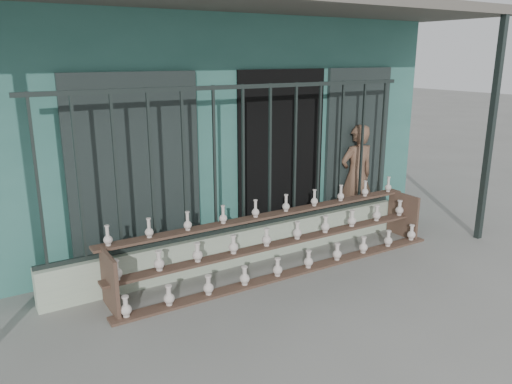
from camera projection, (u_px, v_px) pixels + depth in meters
ground at (304, 302)px, 5.40m from camera, size 60.00×60.00×0.00m
workshop_building at (156, 114)px, 8.44m from camera, size 7.40×6.60×3.21m
parapet_wall at (244, 245)px, 6.41m from camera, size 5.00×0.20×0.45m
security_fence at (243, 159)px, 6.11m from camera, size 5.00×0.04×1.80m
shelf_rack at (283, 240)px, 6.19m from camera, size 4.50×0.68×0.85m
elderly_woman at (356, 176)px, 7.65m from camera, size 0.61×0.44×1.58m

